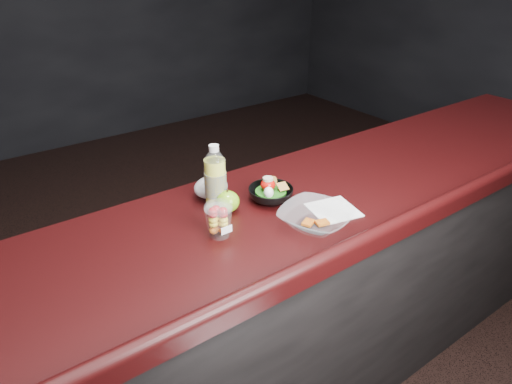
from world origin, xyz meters
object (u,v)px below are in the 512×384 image
(lemonade_bottle, at_px, (215,182))
(fruit_cup, at_px, (219,218))
(snack_bowl, at_px, (270,193))
(takeout_bowl, at_px, (316,218))
(green_apple, at_px, (228,201))

(lemonade_bottle, xyz_separation_m, fruit_cup, (-0.09, -0.17, -0.03))
(snack_bowl, height_order, takeout_bowl, snack_bowl)
(green_apple, relative_size, snack_bowl, 0.44)
(snack_bowl, bearing_deg, lemonade_bottle, 155.88)
(lemonade_bottle, relative_size, snack_bowl, 1.20)
(green_apple, bearing_deg, takeout_bowl, -53.48)
(lemonade_bottle, bearing_deg, snack_bowl, -24.12)
(green_apple, xyz_separation_m, snack_bowl, (0.17, -0.03, -0.01))
(lemonade_bottle, relative_size, takeout_bowl, 0.79)
(lemonade_bottle, distance_m, green_apple, 0.08)
(green_apple, distance_m, takeout_bowl, 0.32)
(green_apple, distance_m, snack_bowl, 0.17)
(fruit_cup, relative_size, green_apple, 1.51)
(green_apple, xyz_separation_m, takeout_bowl, (0.19, -0.26, -0.01))
(fruit_cup, height_order, green_apple, fruit_cup)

